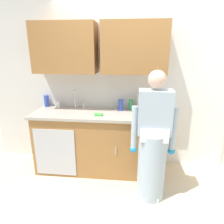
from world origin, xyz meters
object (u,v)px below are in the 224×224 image
Objects in this scene: bottle_cleaner_spray at (131,105)px; cup_by_sink at (58,104)px; bottle_soap at (121,105)px; bottle_water_short at (147,105)px; sink at (75,112)px; person_at_sink at (153,148)px; sponge at (99,115)px; bottle_water_tall at (139,103)px; bottle_dish_liquid at (47,101)px.

cup_by_sink is at bearing 179.44° from bottle_cleaner_spray.
bottle_water_short is (0.39, 0.04, 0.00)m from bottle_soap.
sink reaches higher than cup_by_sink.
sink is at bearing -170.71° from bottle_water_short.
bottle_cleaner_spray is 1.70× the size of cup_by_sink.
sink is at bearing -167.69° from bottle_cleaner_spray.
sponge is (-0.73, 0.41, 0.26)m from person_at_sink.
bottle_water_short is (1.06, 0.17, 0.10)m from sink.
sink reaches higher than bottle_water_tall.
sink is at bearing 152.88° from person_at_sink.
person_at_sink is 7.33× the size of bottle_water_tall.
sink is 0.41m from sponge.
person_at_sink is at bearing -27.65° from cup_by_sink.
bottle_dish_liquid is 0.85× the size of bottle_water_tall.
bottle_dish_liquid is (-1.21, 0.10, 0.01)m from bottle_soap.
person_at_sink is 0.89m from bottle_soap.
sink is 0.60m from bottle_dish_liquid.
sponge is at bearing -25.70° from cup_by_sink.
sink is 1.08m from bottle_water_short.
bottle_water_short is 0.76m from sponge.
bottle_cleaner_spray is 0.76× the size of bottle_water_tall.
bottle_cleaner_spray is 0.93× the size of bottle_water_short.
bottle_soap reaches higher than sponge.
bottle_water_short is 1.63× the size of sponge.
sponge is at bearing -22.85° from bottle_dish_liquid.
sink is 5.07× the size of cup_by_sink.
bottle_dish_liquid reaches higher than bottle_water_short.
person_at_sink is 9.53× the size of bottle_soap.
sponge is (-0.68, -0.33, -0.07)m from bottle_water_short.
sink is 2.67× the size of bottle_dish_liquid.
sponge is (-0.58, -0.33, -0.10)m from bottle_water_tall.
bottle_water_short is at bearing -2.10° from bottle_dish_liquid.
bottle_water_tall is at bearing 29.70° from sponge.
sponge is (-0.29, -0.29, -0.07)m from bottle_soap.
bottle_cleaner_spray is at bearing 12.31° from sink.
bottle_cleaner_spray reaches higher than cup_by_sink.
bottle_soap is 1.72× the size of cup_by_sink.
person_at_sink reaches higher than bottle_soap.
bottle_dish_liquid is (-1.65, 0.80, 0.34)m from person_at_sink.
sink is 0.40m from cup_by_sink.
bottle_soap is 0.42m from sponge.
cup_by_sink is (-1.45, 0.76, 0.30)m from person_at_sink.
bottle_water_tall is (0.96, 0.17, 0.12)m from sink.
bottle_cleaner_spray is 0.56m from sponge.
sponge is (-0.44, -0.33, -0.07)m from bottle_cleaner_spray.
sink is at bearing -23.29° from bottle_dish_liquid.
sink is at bearing -29.35° from cup_by_sink.
person_at_sink is 0.82m from bottle_water_short.
cup_by_sink reaches higher than sponge.
bottle_soap reaches higher than cup_by_sink.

